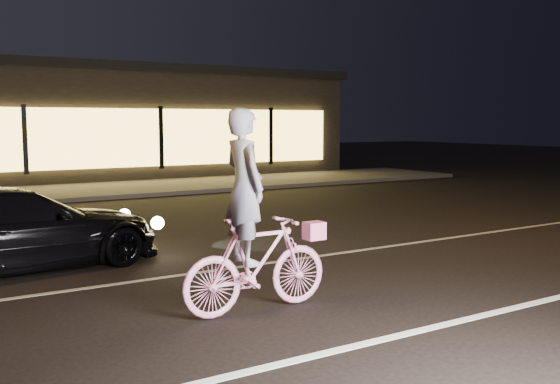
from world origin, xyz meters
TOP-DOWN VIEW (x-y plane):
  - ground at (0.00, 0.00)m, footprint 90.00×90.00m
  - lane_stripe_near at (0.00, -1.50)m, footprint 60.00×0.12m
  - lane_stripe_far at (0.00, 2.00)m, footprint 60.00×0.10m
  - sidewalk at (0.00, 13.00)m, footprint 30.00×4.00m
  - storefront at (0.00, 18.97)m, footprint 25.40×8.42m
  - cyclist at (-0.11, -0.02)m, footprint 1.84×0.63m
  - sedan at (-2.12, 3.48)m, footprint 4.47×2.37m

SIDE VIEW (x-z plane):
  - ground at x=0.00m, z-range 0.00..0.00m
  - lane_stripe_near at x=0.00m, z-range 0.00..0.01m
  - lane_stripe_far at x=0.00m, z-range 0.00..0.01m
  - sidewalk at x=0.00m, z-range 0.00..0.12m
  - sedan at x=-2.12m, z-range 0.00..1.24m
  - cyclist at x=-0.11m, z-range -0.33..1.98m
  - storefront at x=0.00m, z-range 0.05..4.25m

